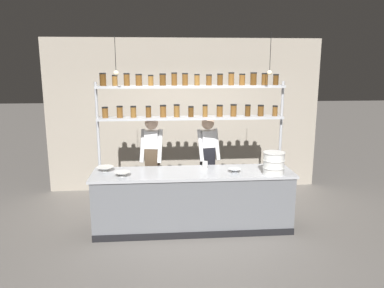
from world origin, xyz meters
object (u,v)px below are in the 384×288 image
at_px(chef_left, 152,159).
at_px(serving_cup_front, 205,165).
at_px(spice_shelf_unit, 191,103).
at_px(prep_bowl_near_left, 122,174).
at_px(prep_bowl_center_back, 105,169).
at_px(prep_bowl_center_front, 235,170).
at_px(container_stack, 274,163).
at_px(chef_center, 208,158).

height_order(chef_left, serving_cup_front, chef_left).
xyz_separation_m(spice_shelf_unit, prep_bowl_near_left, (-1.05, -0.47, -0.98)).
bearing_deg(prep_bowl_center_back, prep_bowl_center_front, -6.32).
distance_m(spice_shelf_unit, chef_left, 1.17).
height_order(chef_left, container_stack, chef_left).
bearing_deg(chef_left, chef_center, 16.95).
relative_size(prep_bowl_near_left, prep_bowl_center_front, 1.17).
height_order(chef_center, prep_bowl_near_left, chef_center).
xyz_separation_m(chef_left, container_stack, (1.81, -0.81, 0.10)).
xyz_separation_m(chef_left, prep_bowl_center_back, (-0.71, -0.43, -0.03)).
xyz_separation_m(container_stack, prep_bowl_center_front, (-0.55, 0.16, -0.14)).
relative_size(spice_shelf_unit, prep_bowl_near_left, 12.49).
xyz_separation_m(prep_bowl_near_left, prep_bowl_center_back, (-0.29, 0.28, 0.00)).
bearing_deg(chef_center, prep_bowl_center_front, -78.42).
height_order(chef_center, prep_bowl_center_front, chef_center).
distance_m(prep_bowl_center_back, serving_cup_front, 1.55).
relative_size(spice_shelf_unit, prep_bowl_center_back, 11.30).
bearing_deg(chef_left, prep_bowl_center_back, -138.19).
distance_m(prep_bowl_center_front, prep_bowl_center_back, 1.98).
relative_size(container_stack, serving_cup_front, 3.31).
xyz_separation_m(chef_left, chef_center, (0.94, 0.10, -0.02)).
distance_m(container_stack, prep_bowl_center_back, 2.55).
bearing_deg(spice_shelf_unit, chef_center, 48.41).
xyz_separation_m(spice_shelf_unit, prep_bowl_center_front, (0.63, -0.40, -0.99)).
distance_m(spice_shelf_unit, prep_bowl_near_left, 1.52).
height_order(container_stack, prep_bowl_center_back, container_stack).
bearing_deg(container_stack, serving_cup_front, 155.31).
distance_m(spice_shelf_unit, chef_center, 1.08).
distance_m(container_stack, prep_bowl_near_left, 2.24).
height_order(container_stack, serving_cup_front, container_stack).
bearing_deg(prep_bowl_center_front, chef_left, 152.82).
bearing_deg(prep_bowl_near_left, chef_left, 59.40).
height_order(prep_bowl_center_back, serving_cup_front, serving_cup_front).
distance_m(chef_center, prep_bowl_center_back, 1.73).
distance_m(chef_left, prep_bowl_center_front, 1.42).
xyz_separation_m(container_stack, prep_bowl_center_back, (-2.52, 0.38, -0.14)).
bearing_deg(prep_bowl_center_front, chef_center, 113.10).
relative_size(chef_center, prep_bowl_center_front, 8.30).
xyz_separation_m(chef_center, container_stack, (0.87, -0.91, 0.13)).
bearing_deg(prep_bowl_center_front, prep_bowl_near_left, -177.81).
bearing_deg(container_stack, prep_bowl_center_back, 171.49).
xyz_separation_m(container_stack, serving_cup_front, (-0.97, 0.45, -0.12)).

